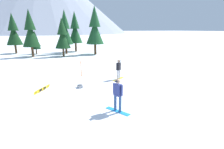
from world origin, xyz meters
TOP-DOWN VIEW (x-y plane):
  - ground_plane at (0.00, 0.00)m, footprint 800.00×800.00m
  - snowboarder_foreground at (-1.72, -1.46)m, footprint 0.88×1.48m
  - snowboarder_midground at (1.21, 4.02)m, footprint 1.48×1.07m
  - loose_snowboard_near_right at (-5.08, 3.68)m, footprint 1.26×1.52m
  - backpack_grey at (-2.47, 3.25)m, footprint 0.33×0.52m
  - trail_marker_pole at (-1.48, 6.32)m, footprint 0.06×0.06m
  - pine_tree_slender at (4.96, 19.94)m, footprint 3.04×3.04m
  - pine_tree_short at (-4.38, 24.64)m, footprint 1.69×1.69m
  - pine_tree_broad at (0.54, 22.92)m, footprint 2.60×2.60m
  - pine_tree_twin at (-5.05, 21.47)m, footprint 2.63×2.63m
  - pine_tree_leaning at (2.89, 25.32)m, footprint 2.71×2.71m
  - pine_tree_young at (-0.56, 19.75)m, footprint 2.42×2.42m
  - pine_tree_tall at (-7.65, 27.05)m, footprint 2.69×2.69m
  - peak_central_summit at (-19.40, 215.77)m, footprint 157.90×157.90m

SIDE VIEW (x-z plane):
  - ground_plane at x=0.00m, z-range 0.00..0.00m
  - backpack_grey at x=-2.47m, z-range -0.02..0.25m
  - loose_snowboard_near_right at x=-5.08m, z-range 0.00..0.28m
  - trail_marker_pole at x=-1.48m, z-range 0.00..1.44m
  - snowboarder_midground at x=1.21m, z-range 0.05..1.80m
  - snowboarder_foreground at x=-1.72m, z-range 0.06..1.87m
  - pine_tree_short at x=-4.38m, z-range 0.18..4.24m
  - pine_tree_young at x=-0.56m, z-range 0.27..6.33m
  - pine_tree_tall at x=-7.65m, z-range 0.32..7.38m
  - pine_tree_twin at x=-5.05m, z-range 0.33..7.62m
  - pine_tree_broad at x=0.54m, z-range 0.34..7.91m
  - pine_tree_leaning at x=2.89m, z-range 0.34..7.97m
  - pine_tree_slender at x=4.96m, z-range 0.37..8.51m
  - peak_central_summit at x=-19.40m, z-range 1.46..66.27m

